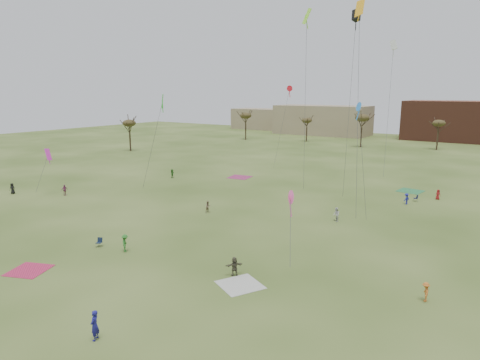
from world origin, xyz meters
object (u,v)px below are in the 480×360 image
Objects in this scene: flyer_near_center at (125,243)px; flyer_near_right at (95,325)px; camp_chair_right at (415,199)px; camp_chair_left at (99,244)px.

flyer_near_center is 14.73m from flyer_near_right.
camp_chair_left is at bearing -61.17° from camp_chair_right.
flyer_near_right is (9.86, -10.94, 0.13)m from flyer_near_center.
flyer_near_right is 16.63m from camp_chair_left.
flyer_near_right reaches higher than flyer_near_center.
flyer_near_right is at bearing -40.62° from camp_chair_right.
flyer_near_center is 1.93× the size of camp_chair_left.
flyer_near_center is at bearing -57.75° from camp_chair_right.
camp_chair_left and camp_chair_right have the same top height.
camp_chair_left is at bearing 56.70° from flyer_near_center.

